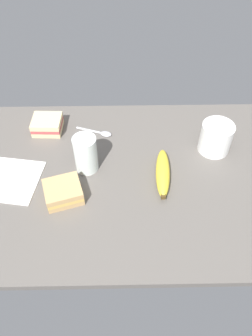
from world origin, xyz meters
TOP-DOWN VIEW (x-y plane):
  - tabletop at (0.00, 0.00)cm, footprint 90.00×64.00cm
  - coffee_mug_black at (-26.90, -10.17)cm, footprint 9.46×11.94cm
  - sandwich_main at (16.84, 7.51)cm, footprint 11.65×11.01cm
  - sandwich_side at (24.92, -19.79)cm, footprint 9.39×8.52cm
  - glass_of_milk at (11.20, -3.10)cm, footprint 6.57×6.57cm
  - banana at (-10.31, 1.00)cm, footprint 5.33×17.77cm
  - spoon at (8.22, -17.70)cm, footprint 11.76×5.29cm
  - paper_napkin at (32.56, 1.37)cm, footprint 18.09×18.09cm

SIDE VIEW (x-z plane):
  - tabletop at x=0.00cm, z-range 0.00..2.00cm
  - paper_napkin at x=32.56cm, z-range 2.00..2.30cm
  - spoon at x=8.22cm, z-range 1.98..2.78cm
  - banana at x=-10.31cm, z-range 2.00..5.94cm
  - sandwich_main at x=16.84cm, z-range 2.00..6.40cm
  - sandwich_side at x=24.92cm, z-range 2.00..6.40cm
  - coffee_mug_black at x=-26.90cm, z-range 2.14..11.43cm
  - glass_of_milk at x=11.20cm, z-range 1.40..12.77cm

